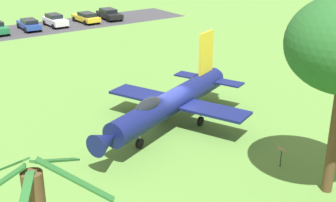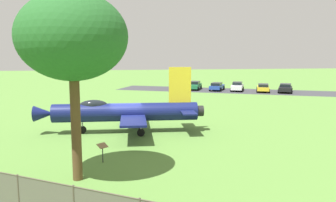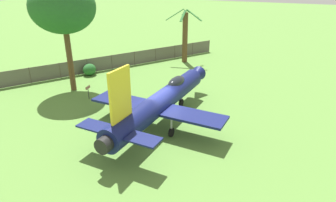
{
  "view_description": "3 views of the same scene",
  "coord_description": "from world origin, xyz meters",
  "px_view_note": "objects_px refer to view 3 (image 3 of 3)",
  "views": [
    {
      "loc": [
        -23.09,
        -12.97,
        12.01
      ],
      "look_at": [
        0.43,
        0.52,
        1.51
      ],
      "focal_mm": 48.95,
      "sensor_mm": 36.0,
      "label": 1
    },
    {
      "loc": [
        -0.67,
        -27.55,
        6.48
      ],
      "look_at": [
        4.5,
        7.08,
        1.5
      ],
      "focal_mm": 36.77,
      "sensor_mm": 36.0,
      "label": 2
    },
    {
      "loc": [
        16.43,
        8.08,
        9.78
      ],
      "look_at": [
        0.17,
        0.66,
        1.97
      ],
      "focal_mm": 31.39,
      "sensor_mm": 36.0,
      "label": 3
    }
  ],
  "objects_px": {
    "info_plaque": "(88,89)",
    "shade_tree": "(63,8)",
    "palm_tree": "(185,37)",
    "display_jet": "(162,100)",
    "shrub_near_fence": "(89,70)"
  },
  "relations": [
    {
      "from": "palm_tree",
      "to": "display_jet",
      "type": "bearing_deg",
      "value": 15.91
    },
    {
      "from": "shade_tree",
      "to": "shrub_near_fence",
      "type": "height_order",
      "value": "shade_tree"
    },
    {
      "from": "info_plaque",
      "to": "palm_tree",
      "type": "bearing_deg",
      "value": 167.03
    },
    {
      "from": "shade_tree",
      "to": "palm_tree",
      "type": "relative_size",
      "value": 1.53
    },
    {
      "from": "display_jet",
      "to": "shrub_near_fence",
      "type": "distance_m",
      "value": 13.15
    },
    {
      "from": "display_jet",
      "to": "shade_tree",
      "type": "xyz_separation_m",
      "value": [
        -2.43,
        -10.15,
        5.45
      ]
    },
    {
      "from": "display_jet",
      "to": "shrub_near_fence",
      "type": "xyz_separation_m",
      "value": [
        -6.38,
        -11.44,
        -1.14
      ]
    },
    {
      "from": "shade_tree",
      "to": "info_plaque",
      "type": "height_order",
      "value": "shade_tree"
    },
    {
      "from": "palm_tree",
      "to": "info_plaque",
      "type": "height_order",
      "value": "palm_tree"
    },
    {
      "from": "display_jet",
      "to": "palm_tree",
      "type": "bearing_deg",
      "value": 18.43
    },
    {
      "from": "display_jet",
      "to": "shade_tree",
      "type": "height_order",
      "value": "shade_tree"
    },
    {
      "from": "display_jet",
      "to": "palm_tree",
      "type": "xyz_separation_m",
      "value": [
        -15.14,
        -4.31,
        1.28
      ]
    },
    {
      "from": "display_jet",
      "to": "info_plaque",
      "type": "height_order",
      "value": "display_jet"
    },
    {
      "from": "palm_tree",
      "to": "info_plaque",
      "type": "distance_m",
      "value": 14.4
    },
    {
      "from": "info_plaque",
      "to": "shade_tree",
      "type": "bearing_deg",
      "value": -113.8
    }
  ]
}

